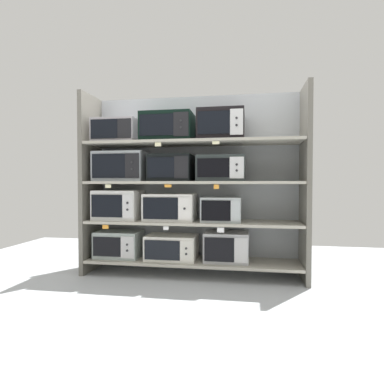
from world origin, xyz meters
The scene contains 28 objects.
ground centered at (0.00, -1.00, -0.01)m, with size 6.35×6.00×0.02m, color #B2B7BC.
back_panel centered at (0.00, 0.27, 1.03)m, with size 2.55×0.04×2.05m, color #9EA3A8.
upright_left centered at (-1.21, 0.00, 1.03)m, with size 0.05×0.51×2.05m, color #68645B.
upright_right centered at (1.21, 0.00, 1.03)m, with size 0.05×0.51×2.05m, color #68645B.
shelf_0 centered at (0.00, 0.00, 0.16)m, with size 2.35×0.51×0.03m, color #ADA899.
microwave_0 centered at (-0.86, 0.00, 0.32)m, with size 0.51×0.36×0.30m.
microwave_1 centered at (-0.23, 0.00, 0.31)m, with size 0.56×0.38×0.27m.
microwave_2 centered at (0.38, 0.00, 0.33)m, with size 0.48×0.35×0.32m.
shelf_1 centered at (0.00, 0.00, 0.60)m, with size 2.35×0.51×0.03m, color #ADA899.
microwave_3 centered at (-0.86, 0.00, 0.78)m, with size 0.51×0.41×0.34m.
microwave_4 centered at (-0.24, 0.00, 0.76)m, with size 0.56×0.40×0.30m.
microwave_5 centered at (0.33, 0.00, 0.74)m, with size 0.43×0.39×0.27m.
price_tag_0 centered at (-0.91, -0.26, 0.56)m, with size 0.07×0.00×0.04m, color orange.
price_tag_1 centered at (-0.23, -0.26, 0.56)m, with size 0.06×0.00×0.04m, color white.
price_tag_2 centered at (0.34, -0.26, 0.55)m, with size 0.07×0.00×0.05m, color white.
shelf_2 centered at (0.00, 0.00, 1.04)m, with size 2.35×0.51×0.03m, color #ADA899.
microwave_6 centered at (-0.83, 0.00, 1.22)m, with size 0.58×0.38×0.34m.
microwave_7 centered at (-0.23, 0.00, 1.20)m, with size 0.47×0.39×0.30m.
microwave_8 centered at (0.33, 0.00, 1.19)m, with size 0.51×0.40×0.28m.
price_tag_3 centered at (-0.87, -0.26, 1.00)m, with size 0.07×0.00×0.04m, color beige.
price_tag_4 centered at (-0.21, -0.26, 1.00)m, with size 0.07×0.00×0.03m, color orange.
price_tag_5 centered at (0.30, -0.26, 0.99)m, with size 0.05×0.00×0.05m, color orange.
shelf_3 centered at (0.00, 0.00, 1.48)m, with size 2.35×0.51×0.03m, color #ADA899.
microwave_9 centered at (-0.87, 0.00, 1.62)m, with size 0.49×0.41×0.26m.
microwave_10 centered at (-0.27, 0.00, 1.65)m, with size 0.57×0.42×0.32m.
microwave_11 centered at (0.32, 0.00, 1.66)m, with size 0.50×0.42×0.33m.
price_tag_6 centered at (-0.32, -0.26, 1.44)m, with size 0.07×0.00×0.04m, color beige.
price_tag_7 centered at (0.29, -0.26, 1.44)m, with size 0.07×0.00×0.03m, color beige.
Camera 1 is at (0.61, -3.57, 1.04)m, focal length 30.48 mm.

